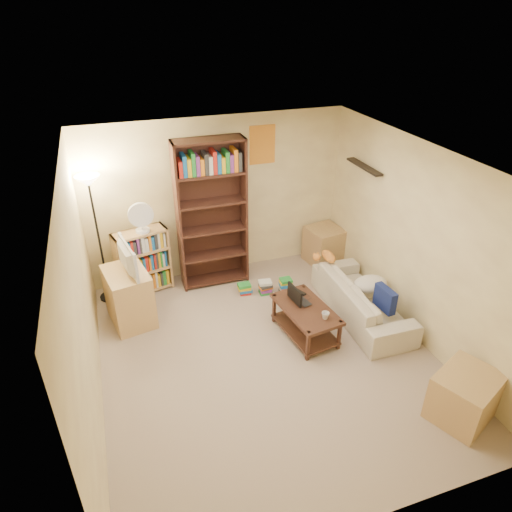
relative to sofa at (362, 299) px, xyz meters
name	(u,v)px	position (x,y,z in m)	size (l,w,h in m)	color
room	(269,241)	(-1.55, -0.37, 1.36)	(4.50, 4.54, 2.52)	tan
sofa	(362,299)	(0.00, 0.00, 0.00)	(0.75, 1.85, 0.54)	beige
navy_pillow	(385,299)	(0.08, -0.40, 0.24)	(0.35, 0.11, 0.32)	navy
cream_blanket	(370,284)	(0.13, 0.04, 0.19)	(0.49, 0.35, 0.21)	silver
tabby_cat	(326,256)	(-0.22, 0.71, 0.34)	(0.42, 0.16, 0.15)	orange
coffee_table	(306,317)	(-0.93, -0.15, 0.02)	(0.68, 1.05, 0.44)	#3F2018
laptop	(304,299)	(-0.89, 0.02, 0.18)	(0.29, 0.38, 0.03)	black
laptop_screen	(295,294)	(-1.03, 0.00, 0.30)	(0.01, 0.33, 0.22)	white
mug	(325,316)	(-0.80, -0.44, 0.22)	(0.12, 0.12, 0.09)	silver
tv_remote	(300,292)	(-0.87, 0.19, 0.18)	(0.05, 0.18, 0.02)	black
tv_stand	(129,297)	(-3.08, 0.91, 0.12)	(0.52, 0.73, 0.78)	tan
television	(123,259)	(-3.08, 0.91, 0.72)	(0.23, 0.73, 0.42)	black
tall_bookshelf	(212,212)	(-1.73, 1.53, 0.93)	(1.02, 0.35, 2.27)	#43231A
short_bookshelf	(143,262)	(-2.80, 1.62, 0.23)	(0.83, 0.49, 1.01)	tan
desk_fan	(141,218)	(-2.74, 1.57, 0.97)	(0.36, 0.20, 0.46)	white
floor_lamp	(92,203)	(-3.35, 1.59, 1.26)	(0.32, 0.32, 1.92)	black
side_table	(324,245)	(0.17, 1.54, 0.04)	(0.54, 0.54, 0.61)	tan
end_cabinet	(464,396)	(0.10, -1.93, 0.01)	(0.66, 0.55, 0.55)	tan
book_stacks	(268,287)	(-1.06, 0.93, -0.16)	(0.80, 0.33, 0.25)	red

